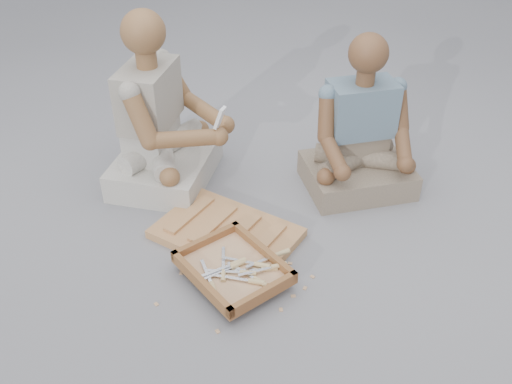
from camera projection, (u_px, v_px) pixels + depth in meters
The scene contains 31 objects.
ground at pixel (248, 252), 2.65m from camera, with size 60.00×60.00×0.00m, color gray.
carved_panel at pixel (226, 233), 2.73m from camera, with size 0.65×0.43×0.04m, color #A17B3E.
tool_tray at pixel (233, 269), 2.47m from camera, with size 0.54×0.49×0.06m.
chisel_0 at pixel (212, 285), 2.37m from camera, with size 0.18×0.15×0.02m.
chisel_1 at pixel (278, 254), 2.52m from camera, with size 0.12×0.20×0.02m.
chisel_2 at pixel (223, 272), 2.44m from camera, with size 0.14×0.19×0.02m.
chisel_3 at pixel (264, 269), 2.46m from camera, with size 0.19×0.14×0.02m.
chisel_4 at pixel (251, 281), 2.39m from camera, with size 0.21×0.09×0.02m.
chisel_5 at pixel (234, 266), 2.46m from camera, with size 0.11×0.21×0.02m.
chisel_6 at pixel (257, 264), 2.47m from camera, with size 0.22×0.07×0.02m.
chisel_7 at pixel (274, 267), 2.45m from camera, with size 0.15×0.18×0.02m.
chisel_8 at pixel (234, 264), 2.47m from camera, with size 0.12×0.20×0.02m.
chisel_9 at pixel (243, 273), 2.44m from camera, with size 0.21×0.11×0.02m.
chisel_10 at pixel (256, 280), 2.40m from camera, with size 0.22×0.05×0.02m.
wood_chip_0 at pixel (281, 310), 2.36m from camera, with size 0.02×0.01×0.00m, color tan.
wood_chip_1 at pixel (290, 263), 2.59m from camera, with size 0.02×0.01×0.00m, color tan.
wood_chip_2 at pixel (156, 304), 2.38m from camera, with size 0.02×0.01×0.00m, color tan.
wood_chip_3 at pixel (218, 331), 2.26m from camera, with size 0.02×0.01×0.00m, color tan.
wood_chip_4 at pixel (252, 296), 2.42m from camera, with size 0.02×0.01×0.00m, color tan.
wood_chip_5 at pixel (181, 273), 2.53m from camera, with size 0.02×0.01×0.00m, color tan.
wood_chip_6 at pixel (205, 272), 2.54m from camera, with size 0.02×0.01×0.00m, color tan.
wood_chip_7 at pixel (305, 288), 2.46m from camera, with size 0.02×0.01×0.00m, color tan.
wood_chip_8 at pixel (230, 277), 2.51m from camera, with size 0.02×0.01×0.00m, color tan.
wood_chip_9 at pixel (293, 296), 2.42m from camera, with size 0.02×0.01×0.00m, color tan.
wood_chip_10 at pixel (201, 232), 2.77m from camera, with size 0.02×0.01×0.00m, color tan.
wood_chip_11 at pixel (227, 238), 2.73m from camera, with size 0.02×0.01×0.00m, color tan.
wood_chip_12 at pixel (312, 277), 2.52m from camera, with size 0.02×0.01×0.00m, color tan.
wood_chip_13 at pixel (194, 263), 2.59m from camera, with size 0.02×0.01×0.00m, color tan.
craftsman at pixel (161, 127), 2.97m from camera, with size 0.70×0.72×0.93m.
companion at pixel (360, 140), 2.94m from camera, with size 0.68×0.68×0.84m.
mobile_phone at pixel (220, 118), 2.78m from camera, with size 0.06×0.06×0.12m.
Camera 1 is at (1.07, -1.69, 1.76)m, focal length 40.00 mm.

